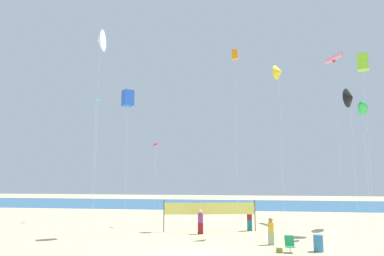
{
  "coord_description": "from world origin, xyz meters",
  "views": [
    {
      "loc": [
        2.61,
        -18.54,
        4.22
      ],
      "look_at": [
        -1.18,
        8.66,
        8.04
      ],
      "focal_mm": 32.47,
      "sensor_mm": 36.0,
      "label": 1
    }
  ],
  "objects_px": {
    "volleyball_net": "(210,210)",
    "kite_blue_box": "(128,98)",
    "kite_green_inflatable": "(363,108)",
    "beachgoer_maroon_shirt": "(249,218)",
    "kite_black_delta": "(350,98)",
    "kite_yellow_delta": "(279,72)",
    "kite_cyan_diamond": "(96,102)",
    "beachgoer_plum_shirt": "(201,221)",
    "kite_orange_box": "(235,56)",
    "beachgoer_mustard_shirt": "(271,230)",
    "trash_barrel": "(318,243)",
    "kite_red_diamond": "(155,145)",
    "kite_pink_tube": "(334,58)",
    "kite_white_delta": "(100,41)",
    "folding_beach_chair": "(290,244)",
    "beach_handbag": "(279,250)",
    "kite_lime_box": "(363,62)"
  },
  "relations": [
    {
      "from": "trash_barrel",
      "to": "kite_cyan_diamond",
      "type": "relative_size",
      "value": 0.08
    },
    {
      "from": "kite_lime_box",
      "to": "kite_blue_box",
      "type": "distance_m",
      "value": 18.92
    },
    {
      "from": "kite_blue_box",
      "to": "kite_lime_box",
      "type": "bearing_deg",
      "value": 12.17
    },
    {
      "from": "kite_yellow_delta",
      "to": "beachgoer_plum_shirt",
      "type": "bearing_deg",
      "value": 179.1
    },
    {
      "from": "beach_handbag",
      "to": "kite_green_inflatable",
      "type": "height_order",
      "value": "kite_green_inflatable"
    },
    {
      "from": "beachgoer_maroon_shirt",
      "to": "beach_handbag",
      "type": "distance_m",
      "value": 7.93
    },
    {
      "from": "trash_barrel",
      "to": "kite_green_inflatable",
      "type": "relative_size",
      "value": 0.09
    },
    {
      "from": "kite_orange_box",
      "to": "kite_pink_tube",
      "type": "height_order",
      "value": "kite_pink_tube"
    },
    {
      "from": "kite_pink_tube",
      "to": "trash_barrel",
      "type": "bearing_deg",
      "value": -110.33
    },
    {
      "from": "volleyball_net",
      "to": "kite_blue_box",
      "type": "relative_size",
      "value": 0.66
    },
    {
      "from": "beachgoer_plum_shirt",
      "to": "kite_orange_box",
      "type": "xyz_separation_m",
      "value": [
        2.7,
        3.28,
        13.76
      ]
    },
    {
      "from": "kite_green_inflatable",
      "to": "kite_blue_box",
      "type": "relative_size",
      "value": 1.01
    },
    {
      "from": "kite_orange_box",
      "to": "kite_blue_box",
      "type": "relative_size",
      "value": 1.43
    },
    {
      "from": "beachgoer_mustard_shirt",
      "to": "kite_pink_tube",
      "type": "bearing_deg",
      "value": 116.72
    },
    {
      "from": "beachgoer_mustard_shirt",
      "to": "trash_barrel",
      "type": "xyz_separation_m",
      "value": [
        2.48,
        -1.64,
        -0.42
      ]
    },
    {
      "from": "beachgoer_mustard_shirt",
      "to": "kite_black_delta",
      "type": "height_order",
      "value": "kite_black_delta"
    },
    {
      "from": "kite_orange_box",
      "to": "beach_handbag",
      "type": "bearing_deg",
      "value": -75.21
    },
    {
      "from": "beachgoer_maroon_shirt",
      "to": "kite_black_delta",
      "type": "relative_size",
      "value": 0.17
    },
    {
      "from": "volleyball_net",
      "to": "kite_green_inflatable",
      "type": "height_order",
      "value": "kite_green_inflatable"
    },
    {
      "from": "beachgoer_maroon_shirt",
      "to": "kite_pink_tube",
      "type": "height_order",
      "value": "kite_pink_tube"
    },
    {
      "from": "beachgoer_mustard_shirt",
      "to": "kite_blue_box",
      "type": "distance_m",
      "value": 13.76
    },
    {
      "from": "kite_white_delta",
      "to": "beachgoer_mustard_shirt",
      "type": "bearing_deg",
      "value": -12.06
    },
    {
      "from": "kite_green_inflatable",
      "to": "beachgoer_plum_shirt",
      "type": "bearing_deg",
      "value": -159.82
    },
    {
      "from": "folding_beach_chair",
      "to": "volleyball_net",
      "type": "xyz_separation_m",
      "value": [
        -5.1,
        6.76,
        1.16
      ]
    },
    {
      "from": "beachgoer_mustard_shirt",
      "to": "kite_pink_tube",
      "type": "distance_m",
      "value": 21.18
    },
    {
      "from": "beachgoer_mustard_shirt",
      "to": "volleyball_net",
      "type": "distance_m",
      "value": 6.41
    },
    {
      "from": "kite_cyan_diamond",
      "to": "kite_blue_box",
      "type": "height_order",
      "value": "kite_cyan_diamond"
    },
    {
      "from": "kite_green_inflatable",
      "to": "kite_blue_box",
      "type": "height_order",
      "value": "kite_green_inflatable"
    },
    {
      "from": "beachgoer_mustard_shirt",
      "to": "kite_cyan_diamond",
      "type": "relative_size",
      "value": 0.14
    },
    {
      "from": "kite_yellow_delta",
      "to": "volleyball_net",
      "type": "bearing_deg",
      "value": 165.51
    },
    {
      "from": "kite_black_delta",
      "to": "kite_red_diamond",
      "type": "bearing_deg",
      "value": 166.85
    },
    {
      "from": "beachgoer_maroon_shirt",
      "to": "folding_beach_chair",
      "type": "bearing_deg",
      "value": 16.48
    },
    {
      "from": "beachgoer_mustard_shirt",
      "to": "kite_white_delta",
      "type": "height_order",
      "value": "kite_white_delta"
    },
    {
      "from": "beachgoer_maroon_shirt",
      "to": "kite_blue_box",
      "type": "distance_m",
      "value": 13.24
    },
    {
      "from": "beachgoer_maroon_shirt",
      "to": "kite_pink_tube",
      "type": "bearing_deg",
      "value": 129.79
    },
    {
      "from": "volleyball_net",
      "to": "kite_orange_box",
      "type": "height_order",
      "value": "kite_orange_box"
    },
    {
      "from": "kite_orange_box",
      "to": "kite_green_inflatable",
      "type": "height_order",
      "value": "kite_orange_box"
    },
    {
      "from": "beachgoer_plum_shirt",
      "to": "kite_green_inflatable",
      "type": "relative_size",
      "value": 0.17
    },
    {
      "from": "kite_yellow_delta",
      "to": "kite_cyan_diamond",
      "type": "distance_m",
      "value": 18.47
    },
    {
      "from": "beach_handbag",
      "to": "kite_lime_box",
      "type": "height_order",
      "value": "kite_lime_box"
    },
    {
      "from": "kite_yellow_delta",
      "to": "kite_blue_box",
      "type": "distance_m",
      "value": 11.58
    },
    {
      "from": "kite_pink_tube",
      "to": "beachgoer_mustard_shirt",
      "type": "bearing_deg",
      "value": -121.62
    },
    {
      "from": "beachgoer_maroon_shirt",
      "to": "beachgoer_mustard_shirt",
      "type": "xyz_separation_m",
      "value": [
        1.18,
        -5.52,
        -0.08
      ]
    },
    {
      "from": "kite_black_delta",
      "to": "kite_cyan_diamond",
      "type": "height_order",
      "value": "kite_cyan_diamond"
    },
    {
      "from": "trash_barrel",
      "to": "volleyball_net",
      "type": "bearing_deg",
      "value": 136.46
    },
    {
      "from": "beachgoer_plum_shirt",
      "to": "kite_blue_box",
      "type": "distance_m",
      "value": 10.63
    },
    {
      "from": "beachgoer_plum_shirt",
      "to": "volleyball_net",
      "type": "height_order",
      "value": "volleyball_net"
    },
    {
      "from": "beachgoer_maroon_shirt",
      "to": "beachgoer_mustard_shirt",
      "type": "distance_m",
      "value": 5.65
    },
    {
      "from": "kite_pink_tube",
      "to": "kite_blue_box",
      "type": "relative_size",
      "value": 1.53
    },
    {
      "from": "beachgoer_mustard_shirt",
      "to": "beach_handbag",
      "type": "relative_size",
      "value": 4.92
    }
  ]
}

